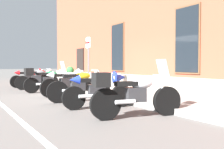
# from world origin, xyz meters

# --- Properties ---
(ground_plane) EXTENTS (140.00, 140.00, 0.00)m
(ground_plane) POSITION_xyz_m (0.00, 0.00, 0.00)
(ground_plane) COLOR #565451
(sidewalk) EXTENTS (30.05, 3.02, 0.15)m
(sidewalk) POSITION_xyz_m (0.00, 1.51, 0.08)
(sidewalk) COLOR gray
(sidewalk) RESTS_ON ground_plane
(brick_pub_facade) EXTENTS (24.05, 5.86, 7.36)m
(brick_pub_facade) POSITION_xyz_m (0.00, 5.90, 3.67)
(brick_pub_facade) COLOR brown
(brick_pub_facade) RESTS_ON ground_plane
(motorcycle_red_sport) EXTENTS (0.62, 2.10, 0.99)m
(motorcycle_red_sport) POSITION_xyz_m (-4.73, -0.90, 0.55)
(motorcycle_red_sport) COLOR black
(motorcycle_red_sport) RESTS_ON ground_plane
(motorcycle_grey_naked) EXTENTS (0.62, 2.05, 1.00)m
(motorcycle_grey_naked) POSITION_xyz_m (-3.26, -0.99, 0.49)
(motorcycle_grey_naked) COLOR black
(motorcycle_grey_naked) RESTS_ON ground_plane
(motorcycle_green_touring) EXTENTS (0.62, 2.13, 1.33)m
(motorcycle_green_touring) POSITION_xyz_m (-1.67, -1.05, 0.55)
(motorcycle_green_touring) COLOR black
(motorcycle_green_touring) RESTS_ON ground_plane
(motorcycle_white_sport) EXTENTS (0.62, 2.10, 1.03)m
(motorcycle_white_sport) POSITION_xyz_m (-0.00, -0.70, 0.56)
(motorcycle_white_sport) COLOR black
(motorcycle_white_sport) RESTS_ON ground_plane
(motorcycle_yellow_naked) EXTENTS (0.62, 2.08, 1.01)m
(motorcycle_yellow_naked) POSITION_xyz_m (1.66, -0.97, 0.50)
(motorcycle_yellow_naked) COLOR black
(motorcycle_yellow_naked) RESTS_ON ground_plane
(motorcycle_blue_sport) EXTENTS (0.62, 1.98, 1.00)m
(motorcycle_blue_sport) POSITION_xyz_m (3.08, -0.98, 0.55)
(motorcycle_blue_sport) COLOR black
(motorcycle_blue_sport) RESTS_ON ground_plane
(motorcycle_silver_touring) EXTENTS (0.76, 2.17, 1.30)m
(motorcycle_silver_touring) POSITION_xyz_m (4.60, -1.01, 0.54)
(motorcycle_silver_touring) COLOR black
(motorcycle_silver_touring) RESTS_ON ground_plane
(parking_sign) EXTENTS (0.36, 0.07, 2.22)m
(parking_sign) POSITION_xyz_m (-0.86, 0.54, 1.60)
(parking_sign) COLOR #4C4C51
(parking_sign) RESTS_ON sidewalk
(barrel_planter) EXTENTS (0.55, 0.55, 0.94)m
(barrel_planter) POSITION_xyz_m (-3.33, 0.70, 0.57)
(barrel_planter) COLOR brown
(barrel_planter) RESTS_ON sidewalk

